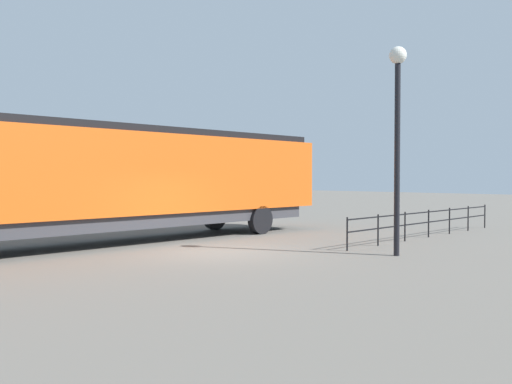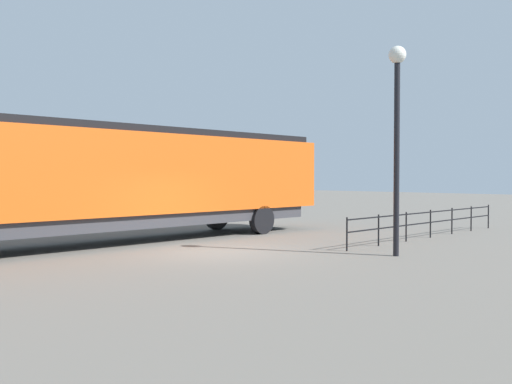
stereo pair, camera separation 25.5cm
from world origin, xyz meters
name	(u,v)px [view 1 (the left image)]	position (x,y,z in m)	size (l,w,h in m)	color
ground_plane	(220,252)	(0.00, 0.00, 0.00)	(120.00, 120.00, 0.00)	#666059
locomotive	(135,177)	(-3.99, -0.26, 2.20)	(2.96, 16.81, 3.89)	#D15114
lamp_post	(397,112)	(4.17, 2.93, 4.04)	(0.49, 0.49, 5.86)	black
platform_fence	(429,219)	(2.59, 7.99, 0.66)	(0.05, 10.43, 1.01)	black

